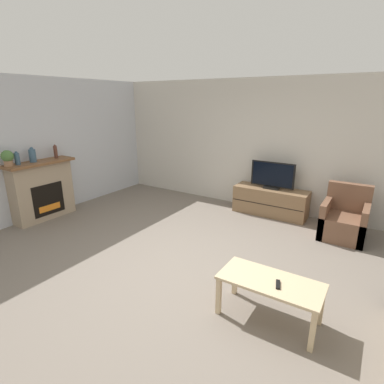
{
  "coord_description": "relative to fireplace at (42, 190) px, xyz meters",
  "views": [
    {
      "loc": [
        2.11,
        -3.04,
        2.27
      ],
      "look_at": [
        -0.36,
        0.81,
        0.85
      ],
      "focal_mm": 28.0,
      "sensor_mm": 36.0,
      "label": 1
    }
  ],
  "objects": [
    {
      "name": "remote",
      "position": [
        4.8,
        -0.46,
        -0.1
      ],
      "size": [
        0.08,
        0.16,
        0.02
      ],
      "rotation": [
        0.0,
        0.0,
        0.3
      ],
      "color": "black",
      "rests_on": "coffee_table"
    },
    {
      "name": "wall_left",
      "position": [
        -0.2,
        -0.08,
        0.76
      ],
      "size": [
        0.06,
        12.0,
        2.7
      ],
      "color": "silver",
      "rests_on": "ground"
    },
    {
      "name": "ground_plane",
      "position": [
        3.36,
        -0.08,
        -0.59
      ],
      "size": [
        24.0,
        24.0,
        0.0
      ],
      "primitive_type": "plane",
      "color": "slate"
    },
    {
      "name": "wall_back",
      "position": [
        3.36,
        2.93,
        0.76
      ],
      "size": [
        12.0,
        0.06,
        2.7
      ],
      "color": "beige",
      "rests_on": "ground"
    },
    {
      "name": "potted_plant",
      "position": [
        0.02,
        -0.54,
        0.72
      ],
      "size": [
        0.2,
        0.2,
        0.28
      ],
      "color": "#936B4C",
      "rests_on": "fireplace"
    },
    {
      "name": "tv_stand",
      "position": [
        3.7,
        2.61,
        -0.31
      ],
      "size": [
        1.46,
        0.5,
        0.55
      ],
      "color": "brown",
      "rests_on": "ground"
    },
    {
      "name": "mantel_vase_right",
      "position": [
        0.02,
        0.38,
        0.69
      ],
      "size": [
        0.07,
        0.07,
        0.27
      ],
      "color": "#512D23",
      "rests_on": "fireplace"
    },
    {
      "name": "armchair",
      "position": [
        5.11,
        2.26,
        -0.3
      ],
      "size": [
        0.7,
        0.76,
        0.89
      ],
      "color": "brown",
      "rests_on": "ground"
    },
    {
      "name": "coffee_table",
      "position": [
        4.7,
        -0.41,
        -0.18
      ],
      "size": [
        1.06,
        0.5,
        0.47
      ],
      "color": "#CCB289",
      "rests_on": "ground"
    },
    {
      "name": "tv",
      "position": [
        3.7,
        2.61,
        0.22
      ],
      "size": [
        0.88,
        0.18,
        0.54
      ],
      "color": "black",
      "rests_on": "tv_stand"
    },
    {
      "name": "mantel_vase_centre_left",
      "position": [
        0.02,
        -0.09,
        0.69
      ],
      "size": [
        0.12,
        0.12,
        0.28
      ],
      "color": "#385670",
      "rests_on": "fireplace"
    },
    {
      "name": "fireplace",
      "position": [
        0.0,
        0.0,
        0.0
      ],
      "size": [
        0.46,
        1.26,
        1.15
      ],
      "color": "tan",
      "rests_on": "ground"
    },
    {
      "name": "mantel_vase_left",
      "position": [
        0.02,
        -0.38,
        0.68
      ],
      "size": [
        0.09,
        0.09,
        0.24
      ],
      "color": "#385670",
      "rests_on": "fireplace"
    }
  ]
}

